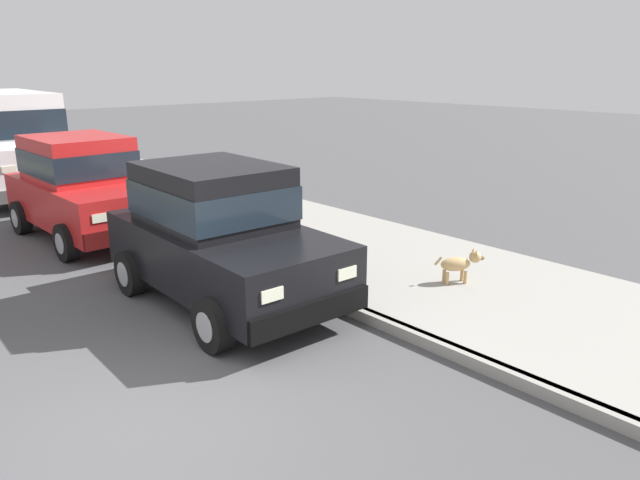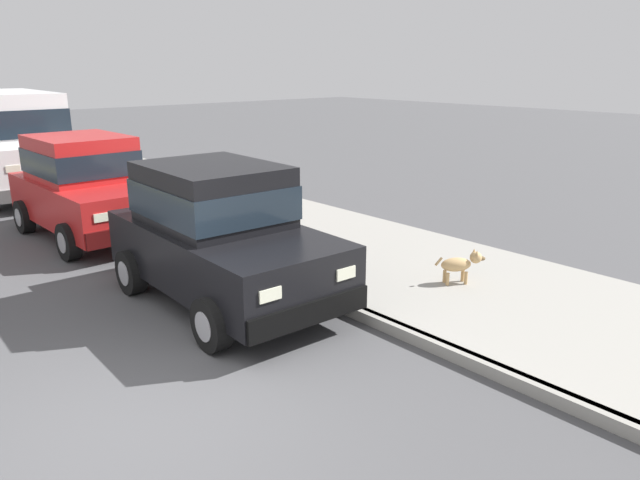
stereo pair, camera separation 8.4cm
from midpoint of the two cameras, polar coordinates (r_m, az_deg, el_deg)
The scene contains 7 objects.
ground_plane at distance 5.96m, azimuth -16.78°, elevation -16.28°, with size 80.00×80.00×0.00m, color #4C4C4F.
curb at distance 7.59m, azimuth 5.75°, elevation -7.64°, with size 0.16×64.00×0.14m, color gray.
sidewalk at distance 8.90m, azimuth 13.74°, elevation -4.34°, with size 3.60×64.00×0.14m, color #99968E.
car_black_hatchback at distance 8.14m, azimuth -9.23°, elevation 0.70°, with size 2.05×3.86×1.88m.
car_red_hatchback at distance 12.04m, azimuth -21.17°, elevation 4.89°, with size 2.01×3.83×1.88m.
car_white_van at distance 16.60m, azimuth -27.10°, elevation 8.56°, with size 2.25×4.96×2.52m.
dog_tan at distance 8.74m, azimuth 13.48°, elevation -2.21°, with size 0.67×0.46×0.49m.
Camera 2 is at (-1.88, -4.72, 3.15)m, focal length 33.65 mm.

